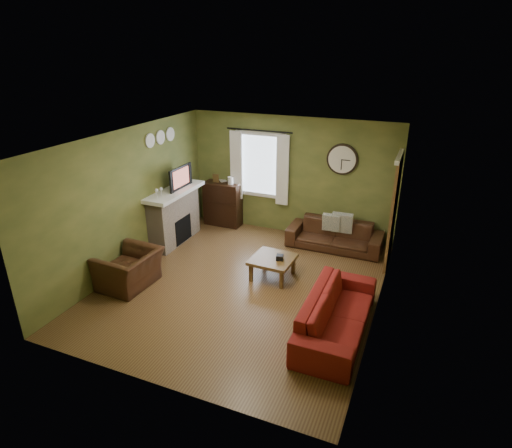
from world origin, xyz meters
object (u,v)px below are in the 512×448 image
at_px(armchair, 129,269).
at_px(coffee_table, 273,268).
at_px(sofa_brown, 335,235).
at_px(sofa_red, 337,313).
at_px(bookshelf, 223,204).

bearing_deg(armchair, coffee_table, 121.13).
bearing_deg(armchair, sofa_brown, 136.25).
height_order(sofa_brown, coffee_table, sofa_brown).
height_order(sofa_red, armchair, armchair).
height_order(bookshelf, sofa_red, bookshelf).
bearing_deg(sofa_brown, coffee_table, -114.42).
relative_size(sofa_brown, armchair, 1.95).
xyz_separation_m(bookshelf, armchair, (-0.25, -3.14, -0.19)).
height_order(armchair, coffee_table, armchair).
bearing_deg(coffee_table, armchair, -150.80).
xyz_separation_m(bookshelf, coffee_table, (1.96, -1.90, -0.31)).
xyz_separation_m(sofa_red, coffee_table, (-1.44, 1.15, -0.11)).
xyz_separation_m(armchair, coffee_table, (2.22, 1.24, -0.13)).
bearing_deg(sofa_red, armchair, 91.47).
xyz_separation_m(sofa_brown, armchair, (-2.97, -2.90, 0.04)).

